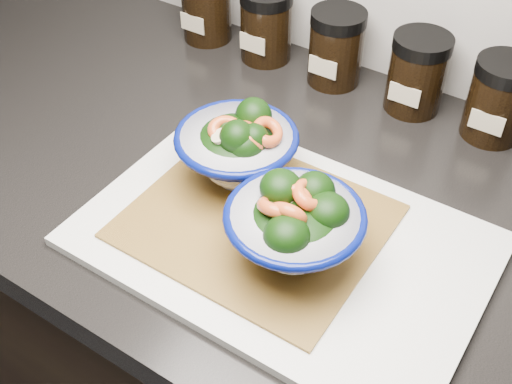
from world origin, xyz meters
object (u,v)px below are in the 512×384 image
Objects in this scene: cutting_board at (283,240)px; spice_jar_b at (266,25)px; bowl_left at (238,148)px; spice_jar_d at (417,73)px; spice_jar_a at (206,6)px; spice_jar_e at (499,99)px; spice_jar_c at (336,47)px; bowl_right at (295,226)px.

spice_jar_b reaches higher than cutting_board.
spice_jar_b is at bearing 116.44° from bowl_left.
cutting_board is at bearing -92.61° from spice_jar_d.
spice_jar_d is (0.25, 0.00, 0.00)m from spice_jar_b.
spice_jar_a is 0.37m from spice_jar_d.
bowl_left reaches higher than spice_jar_d.
cutting_board is at bearing -43.45° from spice_jar_a.
spice_jar_a is 0.48m from spice_jar_e.
spice_jar_a and spice_jar_b have the same top height.
spice_jar_b is at bearing 125.30° from cutting_board.
spice_jar_a and spice_jar_c have the same top height.
spice_jar_d and spice_jar_e have the same top height.
spice_jar_b and spice_jar_c have the same top height.
cutting_board is 0.07m from bowl_right.
spice_jar_d is at bearing 180.00° from spice_jar_e.
bowl_left is 0.31m from spice_jar_b.
spice_jar_c is at bearing 111.46° from bowl_right.
spice_jar_b is (-0.14, 0.28, -0.01)m from bowl_left.
bowl_left is at bearing 148.76° from bowl_right.
spice_jar_d is at bearing 0.00° from spice_jar_a.
bowl_right is (0.12, -0.07, 0.00)m from bowl_left.
spice_jar_c reaches higher than cutting_board.
spice_jar_d is 0.12m from spice_jar_e.
cutting_board is at bearing -71.26° from spice_jar_c.
bowl_right is 1.32× the size of spice_jar_e.
bowl_right reaches higher than bowl_left.
bowl_left is 0.38m from spice_jar_a.
bowl_right reaches higher than spice_jar_a.
cutting_board is at bearing -28.63° from bowl_left.
bowl_right is at bearing -31.24° from bowl_left.
bowl_left is 0.30m from spice_jar_d.
spice_jar_a is at bearing 136.55° from cutting_board.
spice_jar_e is at bearing 68.56° from cutting_board.
bowl_right is at bearing -88.16° from spice_jar_d.
spice_jar_e is at bearing 0.00° from spice_jar_d.
bowl_right is 0.38m from spice_jar_c.
spice_jar_c is 0.13m from spice_jar_d.
cutting_board is 0.36m from spice_jar_e.
bowl_right is at bearing -53.53° from spice_jar_b.
spice_jar_d is at bearing 0.00° from spice_jar_c.
spice_jar_b is (-0.23, 0.33, 0.05)m from cutting_board.
spice_jar_b and spice_jar_d have the same top height.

